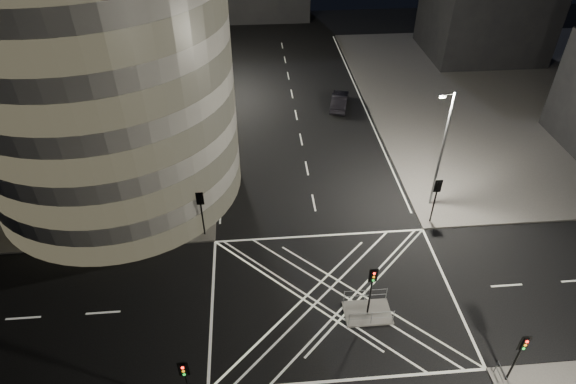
{
  "coord_description": "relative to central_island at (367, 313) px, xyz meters",
  "views": [
    {
      "loc": [
        -4.76,
        -20.62,
        25.24
      ],
      "look_at": [
        -2.34,
        7.8,
        3.0
      ],
      "focal_mm": 30.0,
      "sensor_mm": 36.0,
      "label": 1
    }
  ],
  "objects": [
    {
      "name": "ground",
      "position": [
        -2.0,
        1.5,
        -0.07
      ],
      "size": [
        120.0,
        120.0,
        0.0
      ],
      "primitive_type": "plane",
      "color": "black",
      "rests_on": "ground"
    },
    {
      "name": "sidewalk_far_left",
      "position": [
        -31.0,
        28.5,
        0.0
      ],
      "size": [
        42.0,
        42.0,
        0.15
      ],
      "primitive_type": "cube",
      "color": "#5A5754",
      "rests_on": "ground"
    },
    {
      "name": "sidewalk_far_right",
      "position": [
        27.0,
        28.5,
        0.0
      ],
      "size": [
        42.0,
        42.0,
        0.15
      ],
      "primitive_type": "cube",
      "color": "#5A5754",
      "rests_on": "ground"
    },
    {
      "name": "central_island",
      "position": [
        0.0,
        0.0,
        0.0
      ],
      "size": [
        3.0,
        2.0,
        0.15
      ],
      "primitive_type": "cube",
      "color": "slate",
      "rests_on": "ground"
    },
    {
      "name": "office_tower_curved",
      "position": [
        -22.74,
        20.24,
        12.58
      ],
      "size": [
        30.0,
        29.0,
        27.2
      ],
      "color": "gray",
      "rests_on": "sidewalk_far_left"
    },
    {
      "name": "tree_a",
      "position": [
        -12.5,
        10.5,
        4.83
      ],
      "size": [
        4.58,
        4.58,
        7.4
      ],
      "color": "black",
      "rests_on": "sidewalk_far_left"
    },
    {
      "name": "tree_b",
      "position": [
        -12.5,
        16.5,
        4.55
      ],
      "size": [
        4.17,
        4.17,
        6.88
      ],
      "color": "black",
      "rests_on": "sidewalk_far_left"
    },
    {
      "name": "tree_c",
      "position": [
        -12.5,
        22.5,
        4.67
      ],
      "size": [
        4.5,
        4.5,
        7.19
      ],
      "color": "black",
      "rests_on": "sidewalk_far_left"
    },
    {
      "name": "tree_d",
      "position": [
        -12.5,
        28.5,
        5.17
      ],
      "size": [
        5.38,
        5.38,
        8.2
      ],
      "color": "black",
      "rests_on": "sidewalk_far_left"
    },
    {
      "name": "tree_e",
      "position": [
        -12.5,
        34.5,
        4.21
      ],
      "size": [
        4.32,
        4.32,
        6.62
      ],
      "color": "black",
      "rests_on": "sidewalk_far_left"
    },
    {
      "name": "traffic_signal_fl",
      "position": [
        -10.8,
        8.3,
        2.84
      ],
      "size": [
        0.55,
        0.22,
        4.0
      ],
      "color": "black",
      "rests_on": "sidewalk_far_left"
    },
    {
      "name": "traffic_signal_nl",
      "position": [
        -10.8,
        -5.3,
        2.84
      ],
      "size": [
        0.55,
        0.22,
        4.0
      ],
      "color": "black",
      "rests_on": "sidewalk_near_left"
    },
    {
      "name": "traffic_signal_fr",
      "position": [
        6.8,
        8.3,
        2.84
      ],
      "size": [
        0.55,
        0.22,
        4.0
      ],
      "color": "black",
      "rests_on": "sidewalk_far_right"
    },
    {
      "name": "traffic_signal_nr",
      "position": [
        6.8,
        -5.3,
        2.84
      ],
      "size": [
        0.55,
        0.22,
        4.0
      ],
      "color": "black",
      "rests_on": "sidewalk_near_right"
    },
    {
      "name": "traffic_signal_island",
      "position": [
        0.0,
        0.0,
        2.84
      ],
      "size": [
        0.55,
        0.22,
        4.0
      ],
      "color": "black",
      "rests_on": "central_island"
    },
    {
      "name": "street_lamp_left_near",
      "position": [
        -11.44,
        13.5,
        5.47
      ],
      "size": [
        1.25,
        0.25,
        10.0
      ],
      "color": "slate",
      "rests_on": "sidewalk_far_left"
    },
    {
      "name": "street_lamp_left_far",
      "position": [
        -11.44,
        31.5,
        5.47
      ],
      "size": [
        1.25,
        0.25,
        10.0
      ],
      "color": "slate",
      "rests_on": "sidewalk_far_left"
    },
    {
      "name": "street_lamp_right_far",
      "position": [
        7.44,
        10.5,
        5.47
      ],
      "size": [
        1.25,
        0.25,
        10.0
      ],
      "color": "slate",
      "rests_on": "sidewalk_far_right"
    },
    {
      "name": "railing_island_south",
      "position": [
        0.0,
        -0.9,
        0.62
      ],
      "size": [
        2.8,
        0.06,
        1.1
      ],
      "primitive_type": "cube",
      "color": "slate",
      "rests_on": "central_island"
    },
    {
      "name": "railing_island_north",
      "position": [
        0.0,
        0.9,
        0.62
      ],
      "size": [
        2.8,
        0.06,
        1.1
      ],
      "primitive_type": "cube",
      "color": "slate",
      "rests_on": "central_island"
    },
    {
      "name": "sedan",
      "position": [
        2.9,
        27.84,
        0.72
      ],
      "size": [
        2.89,
        5.12,
        1.6
      ],
      "primitive_type": "imported",
      "rotation": [
        0.0,
        0.0,
        2.88
      ],
      "color": "black",
      "rests_on": "ground"
    }
  ]
}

